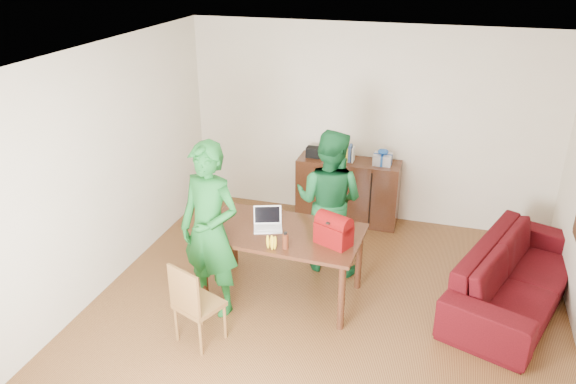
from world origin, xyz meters
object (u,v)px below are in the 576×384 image
(chair, at_px, (199,318))
(laptop, at_px, (268,226))
(person_near, at_px, (210,230))
(sofa, at_px, (517,275))
(bottle, at_px, (285,240))
(person_far, at_px, (329,201))
(table, at_px, (283,239))
(red_bag, at_px, (334,232))

(chair, bearing_deg, laptop, 91.13)
(person_near, xyz_separation_m, sofa, (3.11, 1.04, -0.61))
(person_near, height_order, bottle, person_near)
(person_far, distance_m, laptop, 0.89)
(table, bearing_deg, laptop, -174.79)
(person_far, relative_size, sofa, 0.76)
(red_bag, bearing_deg, table, -167.29)
(person_far, bearing_deg, chair, 72.09)
(bottle, bearing_deg, chair, -135.79)
(person_near, xyz_separation_m, person_far, (0.97, 1.18, -0.07))
(laptop, xyz_separation_m, red_bag, (0.74, -0.11, 0.09))
(person_far, bearing_deg, bottle, 88.35)
(bottle, bearing_deg, laptop, 131.79)
(bottle, distance_m, sofa, 2.58)
(laptop, bearing_deg, red_bag, -27.79)
(red_bag, bearing_deg, person_far, 129.65)
(laptop, relative_size, sofa, 0.15)
(person_near, height_order, person_far, person_near)
(sofa, bearing_deg, person_far, 106.46)
(laptop, bearing_deg, sofa, -7.11)
(laptop, bearing_deg, person_near, -155.67)
(table, relative_size, sofa, 0.76)
(laptop, bearing_deg, table, -16.98)
(table, relative_size, person_near, 0.92)
(bottle, height_order, sofa, bottle)
(chair, bearing_deg, sofa, 49.81)
(person_near, bearing_deg, table, 48.05)
(person_far, relative_size, laptop, 4.90)
(person_near, distance_m, sofa, 3.34)
(chair, distance_m, sofa, 3.42)
(person_near, relative_size, bottle, 10.26)
(table, distance_m, chair, 1.23)
(red_bag, relative_size, sofa, 0.16)
(laptop, xyz_separation_m, bottle, (0.30, -0.34, 0.05))
(table, xyz_separation_m, red_bag, (0.58, -0.11, 0.23))
(bottle, distance_m, red_bag, 0.50)
(person_near, bearing_deg, chair, -69.06)
(table, distance_m, bottle, 0.42)
(person_far, xyz_separation_m, red_bag, (0.24, -0.84, 0.06))
(table, height_order, chair, chair)
(chair, distance_m, laptop, 1.22)
(person_near, xyz_separation_m, bottle, (0.77, 0.12, -0.06))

